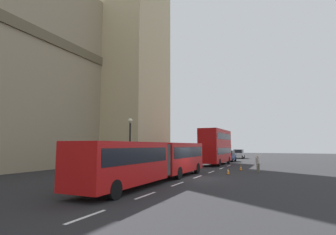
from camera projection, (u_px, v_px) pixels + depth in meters
name	position (u px, v px, depth m)	size (l,w,h in m)	color
ground_plane	(194.00, 178.00, 21.45)	(160.00, 160.00, 0.00)	#262628
lane_centre_marking	(189.00, 180.00, 20.32)	(34.40, 0.16, 0.01)	silver
articulated_bus	(155.00, 158.00, 19.60)	(16.33, 2.54, 2.90)	red
double_decker_bus	(216.00, 145.00, 37.03)	(9.58, 2.54, 4.90)	#B20F0F
sedan_lead	(229.00, 156.00, 44.20)	(4.40, 1.86, 1.85)	navy
sedan_trailing	(239.00, 154.00, 54.89)	(4.40, 1.86, 1.85)	#B7B7BC
traffic_cone_west	(228.00, 171.00, 24.38)	(0.36, 0.36, 0.58)	black
traffic_cone_middle	(241.00, 168.00, 28.25)	(0.36, 0.36, 0.58)	black
street_lamp	(130.00, 142.00, 24.86)	(0.44, 0.44, 5.27)	black
pedestrian_near_cones	(258.00, 163.00, 26.23)	(0.44, 0.46, 1.69)	#726651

